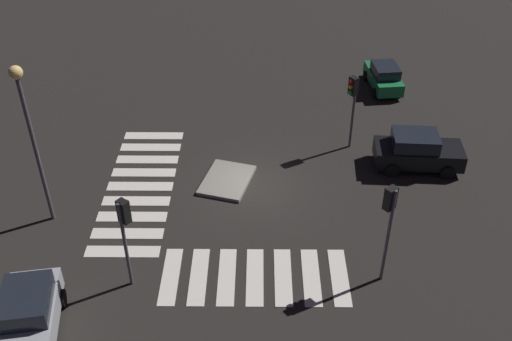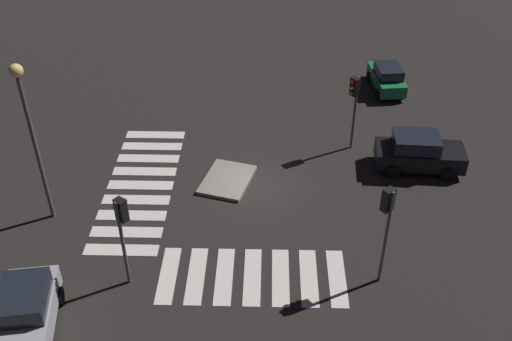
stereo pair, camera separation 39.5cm
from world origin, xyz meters
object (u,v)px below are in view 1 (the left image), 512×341
at_px(street_lamp, 28,120).
at_px(traffic_island, 227,180).
at_px(traffic_light_north, 389,212).
at_px(traffic_light_east, 125,222).
at_px(car_black, 418,151).
at_px(car_silver, 28,317).
at_px(car_green, 384,77).
at_px(traffic_light_west, 353,95).

bearing_deg(street_lamp, traffic_island, 109.90).
height_order(traffic_light_north, traffic_light_east, traffic_light_north).
distance_m(car_black, street_lamp, 18.42).
relative_size(traffic_island, traffic_light_east, 0.82).
height_order(car_black, traffic_light_east, traffic_light_east).
xyz_separation_m(car_black, traffic_light_north, (7.78, -3.11, 2.49)).
distance_m(car_black, car_silver, 19.53).
bearing_deg(car_green, car_black, 175.88).
height_order(traffic_light_east, traffic_light_west, traffic_light_west).
xyz_separation_m(car_green, traffic_light_west, (6.73, -2.97, 2.37)).
xyz_separation_m(traffic_light_west, street_lamp, (5.96, -14.16, 2.04)).
distance_m(car_black, car_green, 8.48).
bearing_deg(car_black, street_lamp, -162.82).
relative_size(traffic_island, car_black, 0.75).
bearing_deg(car_black, traffic_island, -168.22).
distance_m(traffic_island, traffic_light_east, 8.15).
relative_size(car_black, car_green, 1.17).
bearing_deg(traffic_light_west, traffic_light_east, 9.26).
height_order(traffic_island, car_silver, car_silver).
relative_size(car_green, traffic_light_north, 0.85).
height_order(car_silver, traffic_light_north, traffic_light_north).
bearing_deg(traffic_light_west, car_black, 115.77).
bearing_deg(street_lamp, car_green, 126.54).
bearing_deg(car_green, traffic_island, 130.65).
bearing_deg(traffic_light_west, car_green, -149.86).
relative_size(car_silver, street_lamp, 0.61).
xyz_separation_m(traffic_island, traffic_light_north, (6.40, 6.48, 3.34)).
height_order(car_black, traffic_light_north, traffic_light_north).
bearing_deg(car_black, car_silver, -142.86).
distance_m(car_green, traffic_light_north, 16.71).
height_order(traffic_light_north, street_lamp, street_lamp).
distance_m(traffic_island, car_green, 13.57).
distance_m(car_black, traffic_light_north, 8.74).
xyz_separation_m(traffic_island, traffic_light_west, (-3.13, 6.33, 3.09)).
distance_m(traffic_light_west, street_lamp, 15.50).
bearing_deg(traffic_island, traffic_light_north, 45.35).
bearing_deg(car_silver, traffic_light_east, 120.11).
height_order(traffic_light_west, street_lamp, street_lamp).
xyz_separation_m(car_black, car_green, (-8.48, -0.28, -0.15)).
relative_size(car_black, traffic_light_east, 1.10).
distance_m(car_silver, traffic_light_west, 18.21).
bearing_deg(traffic_light_west, street_lamp, -13.21).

